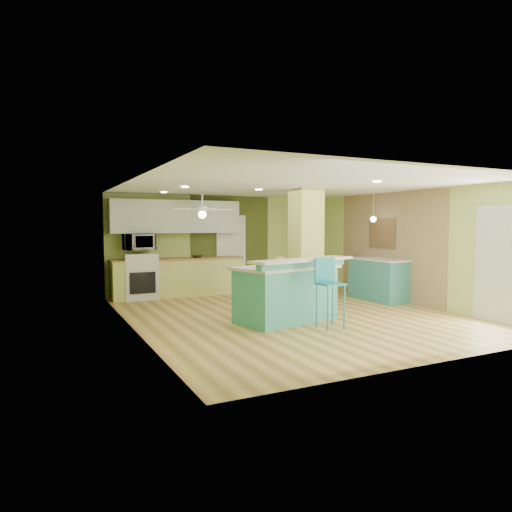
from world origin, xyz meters
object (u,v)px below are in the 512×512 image
(peninsula, at_px, (287,292))
(bar_stool, at_px, (328,281))
(fruit_bowl, at_px, (197,256))
(canister, at_px, (280,261))
(side_counter, at_px, (378,279))

(peninsula, bearing_deg, bar_stool, -79.85)
(fruit_bowl, bearing_deg, peninsula, -81.92)
(fruit_bowl, relative_size, canister, 1.66)
(peninsula, bearing_deg, canister, 90.99)
(side_counter, distance_m, fruit_bowl, 4.37)
(bar_stool, bearing_deg, fruit_bowl, 101.70)
(side_counter, distance_m, canister, 3.28)
(side_counter, xyz_separation_m, canister, (-3.10, -0.89, 0.60))
(peninsula, distance_m, bar_stool, 0.90)
(bar_stool, relative_size, fruit_bowl, 4.62)
(peninsula, xyz_separation_m, side_counter, (3.05, 1.06, -0.05))
(peninsula, xyz_separation_m, bar_stool, (0.36, -0.78, 0.26))
(bar_stool, bearing_deg, peninsula, 114.94)
(fruit_bowl, distance_m, canister, 3.42)
(peninsula, distance_m, canister, 0.57)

